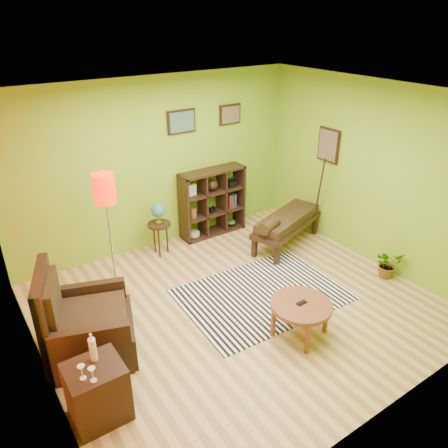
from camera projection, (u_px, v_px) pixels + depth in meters
ground at (238, 305)px, 6.02m from camera, size 5.00×5.00×0.00m
room_shell at (233, 184)px, 5.19m from camera, size 5.04×4.54×2.82m
zebra_rug at (262, 294)px, 6.24m from camera, size 2.33×1.70×0.01m
coffee_table at (301, 308)px, 5.32m from camera, size 0.76×0.76×0.48m
armchair at (85, 329)px, 5.04m from camera, size 1.21×1.20×1.17m
side_cabinet at (97, 392)px, 4.26m from camera, size 0.53×0.49×0.95m
floor_lamp at (106, 201)px, 5.43m from camera, size 0.28×0.28×1.88m
globe_table at (158, 216)px, 6.98m from camera, size 0.38×0.38×0.92m
cube_shelf at (213, 202)px, 7.72m from camera, size 1.20×0.35×1.20m
bench at (286, 222)px, 7.35m from camera, size 1.60×1.00×0.70m
potted_plant at (387, 267)px, 6.60m from camera, size 0.52×0.55×0.34m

